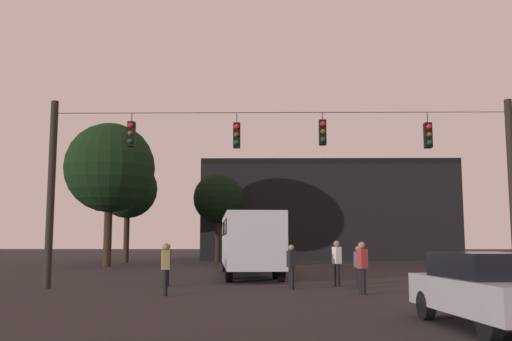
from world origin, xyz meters
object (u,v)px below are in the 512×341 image
object	(u,v)px
city_bus	(249,238)
car_near_right	(489,289)
pedestrian_crossing_left	(167,262)
tree_left_silhouette	(110,168)
tree_right_far	(128,189)
car_far_left	(239,254)
pedestrian_trailing	(291,264)
pedestrian_far_side	(358,265)
tree_behind_building	(218,199)
pedestrian_near_bus	(362,265)
pedestrian_crossing_center	(337,260)
pedestrian_crossing_right	(166,266)

from	to	relation	value
city_bus	car_near_right	bearing A→B (deg)	-72.60
pedestrian_crossing_left	tree_left_silhouette	world-z (taller)	tree_left_silhouette
city_bus	tree_right_far	bearing A→B (deg)	121.37
car_far_left	tree_left_silhouette	world-z (taller)	tree_left_silhouette
car_far_left	pedestrian_trailing	size ratio (longest dim) A/B	2.74
pedestrian_crossing_left	pedestrian_far_side	world-z (taller)	pedestrian_crossing_left
pedestrian_far_side	tree_behind_building	world-z (taller)	tree_behind_building
tree_left_silhouette	tree_behind_building	distance (m)	9.92
tree_behind_building	car_near_right	bearing A→B (deg)	-76.34
pedestrian_crossing_left	tree_left_silhouette	xyz separation A→B (m)	(-6.92, 16.67, 5.81)
car_far_left	pedestrian_near_bus	xyz separation A→B (m)	(4.93, -20.60, 0.18)
car_far_left	pedestrian_trailing	distance (m)	18.69
city_bus	tree_left_silhouette	world-z (taller)	tree_left_silhouette
pedestrian_near_bus	pedestrian_trailing	bearing A→B (deg)	136.53
car_near_right	pedestrian_crossing_center	world-z (taller)	pedestrian_crossing_center
car_near_right	pedestrian_crossing_right	xyz separation A→B (m)	(-7.75, 6.75, 0.15)
pedestrian_crossing_center	tree_right_far	bearing A→B (deg)	120.66
pedestrian_crossing_left	pedestrian_near_bus	xyz separation A→B (m)	(6.96, -3.34, 0.05)
city_bus	car_near_right	size ratio (longest dim) A/B	2.50
car_far_left	tree_behind_building	xyz separation A→B (m)	(-1.97, 6.26, 4.31)
tree_right_far	pedestrian_near_bus	bearing A→B (deg)	-61.94
pedestrian_far_side	pedestrian_crossing_right	bearing A→B (deg)	-156.53
city_bus	tree_left_silhouette	xyz separation A→B (m)	(-9.92, 10.15, 4.87)
car_far_left	pedestrian_crossing_center	size ratio (longest dim) A/B	2.51
pedestrian_far_side	pedestrian_trailing	bearing A→B (deg)	-169.93
car_near_right	tree_right_far	distance (m)	37.50
tree_behind_building	city_bus	bearing A→B (deg)	-80.20
city_bus	pedestrian_near_bus	size ratio (longest dim) A/B	6.51
car_far_left	pedestrian_crossing_left	xyz separation A→B (m)	(-2.03, -17.26, 0.13)
pedestrian_crossing_left	pedestrian_trailing	xyz separation A→B (m)	(4.74, -1.24, -0.02)
pedestrian_crossing_center	pedestrian_trailing	size ratio (longest dim) A/B	1.09
tree_behind_building	pedestrian_crossing_right	bearing A→B (deg)	-88.94
car_far_left	pedestrian_trailing	world-z (taller)	pedestrian_trailing
car_near_right	pedestrian_crossing_right	distance (m)	10.28
pedestrian_trailing	tree_left_silhouette	xyz separation A→B (m)	(-11.66, 17.90, 5.83)
car_far_left	tree_right_far	xyz separation A→B (m)	(-9.27, 6.04, 5.07)
pedestrian_far_side	pedestrian_crossing_left	bearing A→B (deg)	173.81
car_far_left	tree_behind_building	bearing A→B (deg)	107.49
city_bus	pedestrian_crossing_right	size ratio (longest dim) A/B	6.68
pedestrian_crossing_left	pedestrian_crossing_right	size ratio (longest dim) A/B	0.98
car_far_left	pedestrian_crossing_left	size ratio (longest dim) A/B	2.68
car_near_right	tree_behind_building	world-z (taller)	tree_behind_building
pedestrian_crossing_center	pedestrian_crossing_right	world-z (taller)	pedestrian_crossing_center
pedestrian_crossing_center	tree_right_far	world-z (taller)	tree_right_far
pedestrian_crossing_left	pedestrian_crossing_center	world-z (taller)	pedestrian_crossing_center
car_far_left	pedestrian_crossing_right	xyz separation A→B (m)	(-1.47, -20.96, 0.15)
pedestrian_crossing_right	tree_right_far	bearing A→B (deg)	106.11
pedestrian_far_side	tree_behind_building	distance (m)	25.70
car_near_right	tree_left_silhouette	bearing A→B (deg)	119.33
car_far_left	pedestrian_crossing_center	distance (m)	17.83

